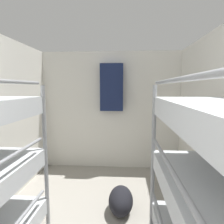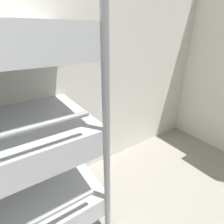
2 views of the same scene
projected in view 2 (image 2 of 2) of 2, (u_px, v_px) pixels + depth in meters
wall_left at (29, 75)px, 1.43m from camera, size 0.06×4.34×2.34m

